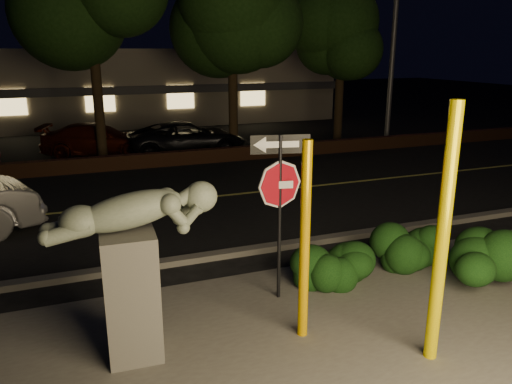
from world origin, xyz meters
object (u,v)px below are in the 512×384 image
yellow_pole_right (442,238)px  sculpture (132,255)px  signpost (280,185)px  yellow_pole_left (305,243)px  parked_car_dark (187,138)px  parked_car_darkred (98,139)px

yellow_pole_right → sculpture: yellow_pole_right is taller
yellow_pole_right → signpost: bearing=118.7°
signpost → yellow_pole_right: bearing=-48.9°
yellow_pole_left → signpost: yellow_pole_left is taller
signpost → sculpture: signpost is taller
yellow_pole_left → sculpture: yellow_pole_left is taller
sculpture → parked_car_dark: 13.49m
signpost → parked_car_darkred: size_ratio=0.64×
signpost → parked_car_darkred: signpost is taller
yellow_pole_right → signpost: (-1.23, 2.25, 0.23)m
yellow_pole_left → parked_car_dark: (1.47, 13.29, -0.79)m
yellow_pole_left → parked_car_dark: yellow_pole_left is taller
yellow_pole_left → signpost: bearing=83.7°
yellow_pole_right → parked_car_darkred: (-3.15, 15.42, -1.09)m
signpost → parked_car_dark: (1.34, 12.13, -1.30)m
yellow_pole_right → parked_car_darkred: size_ratio=0.81×
parked_car_darkred → sculpture: bearing=-167.9°
yellow_pole_left → sculpture: size_ratio=1.22×
yellow_pole_right → parked_car_darkred: 15.77m
yellow_pole_left → parked_car_darkred: (-1.79, 14.33, -0.81)m
signpost → parked_car_dark: size_ratio=0.60×
sculpture → yellow_pole_right: bearing=-19.0°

